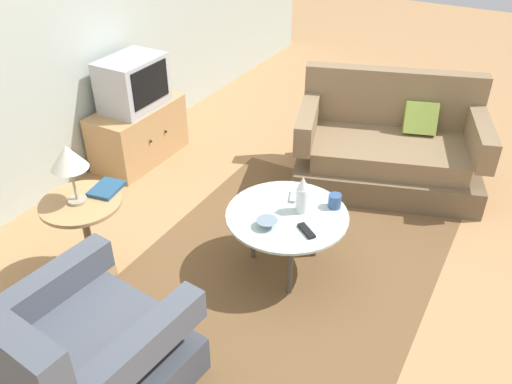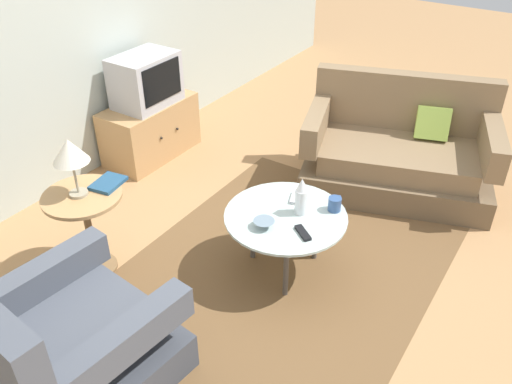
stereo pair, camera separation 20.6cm
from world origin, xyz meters
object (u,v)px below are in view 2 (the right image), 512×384
at_px(couch, 398,154).
at_px(television, 146,80).
at_px(coffee_table, 286,220).
at_px(book, 108,183).
at_px(mug, 335,204).
at_px(tv_remote_dark, 303,233).
at_px(tv_stand, 151,130).
at_px(table_lamp, 70,152).
at_px(tv_remote_silver, 294,198).
at_px(armchair, 68,349).
at_px(side_table, 86,216).
at_px(vase, 301,197).
at_px(bowl, 264,224).

height_order(couch, television, television).
xyz_separation_m(coffee_table, book, (-0.54, 1.06, 0.21)).
xyz_separation_m(television, mug, (-0.50, -2.14, -0.24)).
relative_size(tv_remote_dark, book, 0.63).
bearing_deg(tv_stand, television, -90.00).
height_order(coffee_table, tv_remote_dark, tv_remote_dark).
distance_m(couch, tv_stand, 2.28).
height_order(tv_stand, table_lamp, table_lamp).
distance_m(mug, tv_remote_silver, 0.30).
bearing_deg(couch, table_lamp, 40.01).
relative_size(couch, table_lamp, 4.31).
xyz_separation_m(armchair, tv_remote_dark, (1.35, -0.66, 0.18)).
bearing_deg(coffee_table, side_table, 123.08).
bearing_deg(coffee_table, tv_remote_silver, 14.79).
bearing_deg(vase, armchair, 160.96).
height_order(mug, bowl, mug).
height_order(armchair, tv_remote_silver, armchair).
bearing_deg(vase, tv_remote_dark, -147.22).
xyz_separation_m(side_table, book, (0.18, -0.06, 0.19)).
bearing_deg(armchair, mug, 73.33).
height_order(vase, tv_remote_dark, vase).
height_order(armchair, bowl, armchair).
height_order(side_table, television, television).
bearing_deg(vase, mug, -48.32).
height_order(table_lamp, tv_remote_silver, table_lamp).
height_order(coffee_table, table_lamp, table_lamp).
xyz_separation_m(side_table, mug, (0.96, -1.36, 0.06)).
relative_size(armchair, vase, 3.78).
bearing_deg(bowl, table_lamp, 116.79).
height_order(tv_remote_dark, book, book).
bearing_deg(mug, television, 76.92).
bearing_deg(tv_remote_silver, television, -127.08).
bearing_deg(coffee_table, mug, -46.17).
bearing_deg(side_table, armchair, -138.74).
relative_size(mug, bowl, 1.00).
bearing_deg(tv_stand, side_table, -151.42).
height_order(bowl, book, book).
bearing_deg(armchair, couch, 82.43).
relative_size(vase, bowl, 1.94).
relative_size(coffee_table, tv_stand, 0.90).
relative_size(couch, tv_remote_silver, 11.60).
distance_m(vase, mug, 0.25).
distance_m(armchair, side_table, 1.00).
bearing_deg(side_table, couch, -31.56).
xyz_separation_m(armchair, coffee_table, (1.47, -0.46, 0.13)).
relative_size(couch, television, 3.00).
xyz_separation_m(armchair, couch, (2.95, -0.71, 0.01)).
bearing_deg(television, coffee_table, -111.05).
relative_size(television, tv_remote_silver, 3.86).
bearing_deg(tv_stand, book, -146.31).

